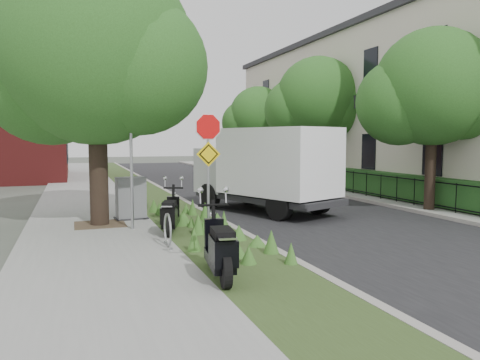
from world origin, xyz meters
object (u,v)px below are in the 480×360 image
Objects in this scene: utility_cabinet at (131,199)px; box_truck at (267,166)px; scooter_near at (170,218)px; scooter_far at (221,254)px; sign_assembly at (208,148)px.

box_truck is at bearing 5.86° from utility_cabinet.
scooter_near is 0.30× the size of box_truck.
box_truck is 4.62× the size of utility_cabinet.
scooter_far is at bearing -84.15° from utility_cabinet.
sign_assembly is at bearing -60.66° from utility_cabinet.
scooter_near is 1.37× the size of utility_cabinet.
box_truck is (3.08, 3.40, -0.69)m from sign_assembly.
scooter_near is at bearing -141.87° from box_truck.
scooter_far is (0.03, -4.25, 0.03)m from scooter_near.
box_truck reaches higher than scooter_near.
scooter_near is 0.90× the size of scooter_far.
utility_cabinet reaches higher than scooter_near.
utility_cabinet is (-0.68, 2.69, 0.20)m from scooter_near.
box_truck reaches higher than scooter_far.
utility_cabinet is at bearing 119.34° from sign_assembly.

